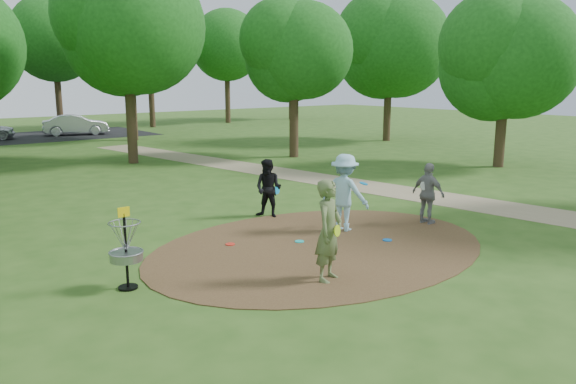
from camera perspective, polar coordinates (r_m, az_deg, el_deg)
ground at (r=12.96m, az=3.33°, el=-5.60°), size 100.00×100.00×0.00m
dirt_clearing at (r=12.96m, az=3.33°, el=-5.56°), size 8.40×8.40×0.02m
footpath at (r=18.94m, az=13.98°, el=-0.41°), size 7.55×39.89×0.01m
parking_lot at (r=40.70m, az=-23.90°, el=5.18°), size 14.00×8.00×0.01m
player_observer_with_disc at (r=10.63m, az=4.18°, el=-3.96°), size 0.85×0.72×1.96m
player_throwing_with_disc at (r=14.16m, az=5.76°, el=-0.07°), size 1.38×1.44×1.96m
player_walking_with_disc at (r=15.51m, az=-1.99°, el=0.37°), size 0.91×0.99×1.62m
player_waiting_with_disc at (r=15.22m, az=14.06°, el=-0.17°), size 0.52×0.98×1.63m
disc_ground_cyan at (r=13.28m, az=1.17°, el=-5.03°), size 0.22×0.22×0.02m
disc_ground_blue at (r=13.59m, az=10.05°, el=-4.82°), size 0.22×0.22×0.02m
disc_ground_red at (r=13.12m, az=-5.90°, el=-5.29°), size 0.22×0.22×0.02m
car_right at (r=40.79m, az=-20.76°, el=6.40°), size 4.42×2.60×1.38m
disc_golf_basket at (r=10.64m, az=-16.18°, el=-4.98°), size 0.63×0.63×1.54m
tree_ring at (r=21.77m, az=-12.30°, el=15.09°), size 37.77×45.74×9.29m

